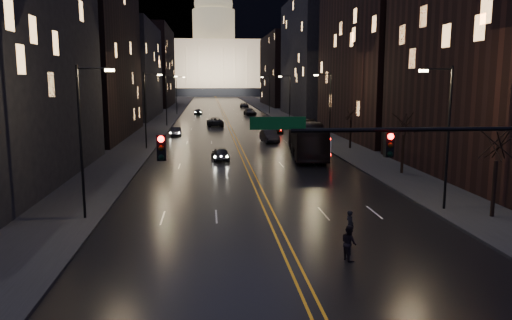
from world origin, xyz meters
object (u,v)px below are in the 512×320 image
object	(u,v)px
traffic_signal	(446,156)
oncoming_car_b	(176,131)
pedestrian_b	(349,243)
bus	(307,139)
pedestrian_a	(350,225)
receding_car_a	(269,136)
oncoming_car_a	(220,154)

from	to	relation	value
traffic_signal	oncoming_car_b	world-z (taller)	traffic_signal
pedestrian_b	traffic_signal	bearing A→B (deg)	-136.78
pedestrian_b	bus	bearing A→B (deg)	-22.22
traffic_signal	pedestrian_a	distance (m)	7.04
receding_car_a	pedestrian_b	size ratio (longest dim) A/B	3.00
oncoming_car_b	pedestrian_b	distance (m)	53.17
oncoming_car_b	pedestrian_a	world-z (taller)	pedestrian_a
oncoming_car_b	receding_car_a	size ratio (longest dim) A/B	0.84
oncoming_car_a	bus	bearing A→B (deg)	-176.24
traffic_signal	oncoming_car_a	xyz separation A→B (m)	(-8.41, 31.26, -4.43)
pedestrian_a	pedestrian_b	bearing A→B (deg)	148.91
oncoming_car_a	receding_car_a	distance (m)	15.73
oncoming_car_a	pedestrian_b	world-z (taller)	pedestrian_b
pedestrian_a	bus	bearing A→B (deg)	-20.94
bus	oncoming_car_a	xyz separation A→B (m)	(-9.29, -1.57, -1.19)
traffic_signal	oncoming_car_a	bearing A→B (deg)	105.05
bus	receding_car_a	xyz separation A→B (m)	(-2.50, 12.63, -1.05)
oncoming_car_b	pedestrian_a	bearing A→B (deg)	96.80
oncoming_car_b	pedestrian_b	size ratio (longest dim) A/B	2.52
pedestrian_b	pedestrian_a	bearing A→B (deg)	-31.38
oncoming_car_b	receding_car_a	bearing A→B (deg)	139.00
receding_car_a	pedestrian_a	distance (m)	40.45
bus	pedestrian_a	distance (m)	28.04
receding_car_a	oncoming_car_b	bearing A→B (deg)	140.06
bus	pedestrian_a	world-z (taller)	bus
traffic_signal	bus	distance (m)	33.00
receding_car_a	oncoming_car_a	bearing A→B (deg)	-121.41
traffic_signal	receding_car_a	size ratio (longest dim) A/B	3.49
bus	oncoming_car_a	size ratio (longest dim) A/B	3.38
oncoming_car_b	receding_car_a	xyz separation A→B (m)	(12.76, -8.64, 0.13)
bus	receding_car_a	size ratio (longest dim) A/B	2.71
bus	pedestrian_b	distance (m)	31.04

